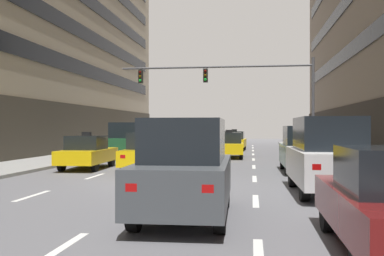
{
  "coord_description": "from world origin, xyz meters",
  "views": [
    {
      "loc": [
        3.04,
        -14.66,
        1.95
      ],
      "look_at": [
        -0.46,
        10.81,
        1.91
      ],
      "focal_mm": 40.81,
      "sensor_mm": 36.0,
      "label": 1
    }
  ],
  "objects_px": {
    "taxi_driving_4": "(234,141)",
    "taxi_driving_5": "(88,152)",
    "traffic_signal_0": "(240,85)",
    "pedestrian_1": "(360,148)",
    "car_driving_6": "(186,168)",
    "taxi_driving_1": "(229,145)",
    "car_driving_3": "(128,140)",
    "taxi_driving_0": "(151,152)",
    "car_parked_1": "(327,156)",
    "car_parked_2": "(303,149)",
    "taxi_driving_2": "(171,136)"
  },
  "relations": [
    {
      "from": "taxi_driving_4",
      "to": "taxi_driving_5",
      "type": "distance_m",
      "value": 18.33
    },
    {
      "from": "taxi_driving_5",
      "to": "traffic_signal_0",
      "type": "bearing_deg",
      "value": 46.72
    },
    {
      "from": "taxi_driving_5",
      "to": "pedestrian_1",
      "type": "xyz_separation_m",
      "value": [
        11.86,
        -1.67,
        0.35
      ]
    },
    {
      "from": "taxi_driving_5",
      "to": "car_driving_6",
      "type": "height_order",
      "value": "car_driving_6"
    },
    {
      "from": "taxi_driving_1",
      "to": "car_driving_6",
      "type": "height_order",
      "value": "car_driving_6"
    },
    {
      "from": "car_driving_3",
      "to": "taxi_driving_5",
      "type": "height_order",
      "value": "car_driving_3"
    },
    {
      "from": "taxi_driving_0",
      "to": "car_driving_6",
      "type": "bearing_deg",
      "value": -72.49
    },
    {
      "from": "taxi_driving_1",
      "to": "pedestrian_1",
      "type": "relative_size",
      "value": 2.57
    },
    {
      "from": "taxi_driving_0",
      "to": "car_parked_1",
      "type": "relative_size",
      "value": 0.99
    },
    {
      "from": "taxi_driving_1",
      "to": "pedestrian_1",
      "type": "distance_m",
      "value": 11.48
    },
    {
      "from": "car_parked_2",
      "to": "pedestrian_1",
      "type": "xyz_separation_m",
      "value": [
        2.03,
        -1.58,
        0.12
      ]
    },
    {
      "from": "taxi_driving_4",
      "to": "taxi_driving_2",
      "type": "bearing_deg",
      "value": 147.06
    },
    {
      "from": "taxi_driving_1",
      "to": "taxi_driving_4",
      "type": "xyz_separation_m",
      "value": [
        -0.01,
        8.96,
        -0.0
      ]
    },
    {
      "from": "car_driving_3",
      "to": "pedestrian_1",
      "type": "height_order",
      "value": "car_driving_3"
    },
    {
      "from": "taxi_driving_2",
      "to": "car_driving_3",
      "type": "relative_size",
      "value": 0.96
    },
    {
      "from": "car_driving_3",
      "to": "pedestrian_1",
      "type": "distance_m",
      "value": 14.99
    },
    {
      "from": "traffic_signal_0",
      "to": "taxi_driving_2",
      "type": "bearing_deg",
      "value": 116.25
    },
    {
      "from": "taxi_driving_0",
      "to": "car_driving_6",
      "type": "height_order",
      "value": "car_driving_6"
    },
    {
      "from": "car_driving_3",
      "to": "taxi_driving_4",
      "type": "height_order",
      "value": "car_driving_3"
    },
    {
      "from": "car_driving_3",
      "to": "traffic_signal_0",
      "type": "bearing_deg",
      "value": 0.29
    },
    {
      "from": "pedestrian_1",
      "to": "taxi_driving_1",
      "type": "bearing_deg",
      "value": 119.6
    },
    {
      "from": "taxi_driving_2",
      "to": "taxi_driving_5",
      "type": "distance_m",
      "value": 21.25
    },
    {
      "from": "taxi_driving_1",
      "to": "car_driving_3",
      "type": "distance_m",
      "value": 6.44
    },
    {
      "from": "car_driving_6",
      "to": "car_parked_2",
      "type": "bearing_deg",
      "value": 70.39
    },
    {
      "from": "taxi_driving_4",
      "to": "car_parked_2",
      "type": "bearing_deg",
      "value": -78.15
    },
    {
      "from": "car_parked_1",
      "to": "traffic_signal_0",
      "type": "relative_size",
      "value": 0.39
    },
    {
      "from": "taxi_driving_0",
      "to": "car_parked_2",
      "type": "height_order",
      "value": "car_parked_2"
    },
    {
      "from": "taxi_driving_4",
      "to": "car_parked_1",
      "type": "height_order",
      "value": "car_parked_1"
    },
    {
      "from": "car_parked_1",
      "to": "car_driving_3",
      "type": "bearing_deg",
      "value": 126.17
    },
    {
      "from": "taxi_driving_5",
      "to": "car_parked_2",
      "type": "height_order",
      "value": "car_parked_2"
    },
    {
      "from": "taxi_driving_0",
      "to": "taxi_driving_4",
      "type": "relative_size",
      "value": 1.06
    },
    {
      "from": "taxi_driving_5",
      "to": "car_parked_1",
      "type": "bearing_deg",
      "value": -32.99
    },
    {
      "from": "taxi_driving_4",
      "to": "taxi_driving_0",
      "type": "bearing_deg",
      "value": -99.6
    },
    {
      "from": "car_parked_1",
      "to": "traffic_signal_0",
      "type": "xyz_separation_m",
      "value": [
        -2.93,
        13.69,
        3.44
      ]
    },
    {
      "from": "taxi_driving_2",
      "to": "car_driving_3",
      "type": "xyz_separation_m",
      "value": [
        -0.19,
        -13.97,
        0.05
      ]
    },
    {
      "from": "taxi_driving_5",
      "to": "pedestrian_1",
      "type": "distance_m",
      "value": 11.98
    },
    {
      "from": "taxi_driving_4",
      "to": "car_parked_1",
      "type": "relative_size",
      "value": 0.93
    },
    {
      "from": "taxi_driving_0",
      "to": "taxi_driving_2",
      "type": "height_order",
      "value": "taxi_driving_2"
    },
    {
      "from": "taxi_driving_0",
      "to": "taxi_driving_1",
      "type": "height_order",
      "value": "taxi_driving_0"
    },
    {
      "from": "taxi_driving_2",
      "to": "car_parked_2",
      "type": "relative_size",
      "value": 1.08
    },
    {
      "from": "car_driving_3",
      "to": "car_driving_6",
      "type": "height_order",
      "value": "car_driving_3"
    },
    {
      "from": "car_parked_1",
      "to": "pedestrian_1",
      "type": "xyz_separation_m",
      "value": [
        2.03,
        4.7,
        -0.0
      ]
    },
    {
      "from": "taxi_driving_1",
      "to": "car_parked_2",
      "type": "relative_size",
      "value": 1.04
    },
    {
      "from": "taxi_driving_2",
      "to": "car_driving_3",
      "type": "distance_m",
      "value": 13.97
    },
    {
      "from": "car_driving_6",
      "to": "traffic_signal_0",
      "type": "xyz_separation_m",
      "value": [
        0.69,
        17.55,
        3.5
      ]
    },
    {
      "from": "taxi_driving_1",
      "to": "car_parked_1",
      "type": "relative_size",
      "value": 0.93
    },
    {
      "from": "car_parked_2",
      "to": "pedestrian_1",
      "type": "height_order",
      "value": "car_parked_2"
    },
    {
      "from": "taxi_driving_4",
      "to": "pedestrian_1",
      "type": "height_order",
      "value": "pedestrian_1"
    },
    {
      "from": "taxi_driving_1",
      "to": "taxi_driving_5",
      "type": "distance_m",
      "value": 10.36
    },
    {
      "from": "car_parked_1",
      "to": "taxi_driving_0",
      "type": "bearing_deg",
      "value": 139.03
    }
  ]
}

